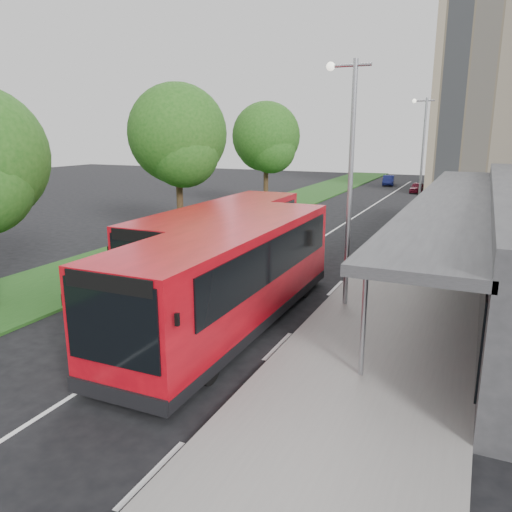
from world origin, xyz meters
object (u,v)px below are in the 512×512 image
at_px(lamp_post_far, 422,150).
at_px(car_far, 388,180).
at_px(litter_bin, 410,247).
at_px(bus_second, 223,243).
at_px(tree_far, 266,141).
at_px(tree_mid, 178,140).
at_px(bus_main, 232,276).
at_px(lamp_post_near, 348,170).
at_px(car_near, 417,187).
at_px(bollard, 426,217).

xyz_separation_m(lamp_post_far, car_far, (-5.84, 22.14, -4.15)).
xyz_separation_m(litter_bin, car_far, (-7.00, 34.01, 0.01)).
bearing_deg(bus_second, tree_far, 107.26).
bearing_deg(tree_mid, bus_second, -45.43).
bearing_deg(car_far, bus_main, -93.57).
bearing_deg(tree_mid, lamp_post_near, -32.36).
distance_m(tree_mid, car_far, 35.83).
relative_size(litter_bin, car_near, 0.26).
bearing_deg(lamp_post_near, bus_second, 167.70).
height_order(lamp_post_near, bollard, lamp_post_near).
distance_m(bus_second, car_far, 41.00).
xyz_separation_m(tree_mid, lamp_post_near, (11.13, -7.05, -0.77)).
height_order(tree_mid, litter_bin, tree_mid).
xyz_separation_m(tree_far, car_near, (9.18, 17.00, -4.76)).
bearing_deg(bollard, tree_mid, -140.28).
bearing_deg(lamp_post_far, litter_bin, -84.43).
relative_size(bus_main, car_near, 3.67).
height_order(lamp_post_near, car_near, lamp_post_near).
bearing_deg(lamp_post_near, tree_mid, 147.64).
xyz_separation_m(lamp_post_far, bus_second, (-5.33, -18.84, -3.15)).
xyz_separation_m(tree_mid, car_near, (9.18, 29.00, -4.97)).
distance_m(tree_mid, car_near, 30.82).
bearing_deg(car_near, bus_second, -94.75).
bearing_deg(lamp_post_far, car_near, 96.91).
height_order(tree_mid, lamp_post_far, tree_mid).
xyz_separation_m(bus_main, bollard, (3.61, 20.18, -1.03)).
bearing_deg(tree_mid, car_far, 81.44).
bearing_deg(lamp_post_near, bus_main, -130.91).
height_order(litter_bin, car_far, car_far).
xyz_separation_m(bus_second, car_near, (3.38, 34.89, -1.05)).
distance_m(bus_second, bollard, 17.09).
relative_size(car_near, car_far, 0.89).
height_order(bus_second, car_near, bus_second).
height_order(litter_bin, bollard, bollard).
relative_size(bus_second, car_far, 3.17).
bearing_deg(lamp_post_near, litter_bin, 81.91).
xyz_separation_m(lamp_post_near, car_far, (-5.84, 42.14, -4.15)).
bearing_deg(litter_bin, lamp_post_far, 95.57).
bearing_deg(lamp_post_far, bus_second, -105.78).
xyz_separation_m(tree_mid, car_far, (5.28, 35.09, -4.93)).
height_order(bus_main, bus_second, bus_main).
relative_size(bus_second, car_near, 3.55).
distance_m(litter_bin, car_far, 34.72).
bearing_deg(litter_bin, tree_mid, -174.95).
relative_size(tree_far, lamp_post_near, 1.02).
xyz_separation_m(lamp_post_near, lamp_post_far, (0.00, 20.00, 0.00)).
xyz_separation_m(bus_main, litter_bin, (3.86, 11.26, -1.07)).
bearing_deg(lamp_post_far, tree_mid, -130.68).
bearing_deg(tree_mid, bus_main, -50.39).
bearing_deg(lamp_post_near, car_near, 93.09).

